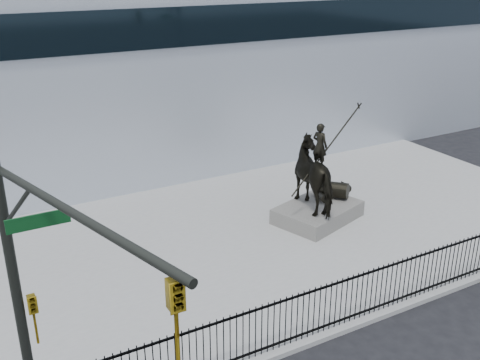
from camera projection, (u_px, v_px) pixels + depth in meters
plaza at (212, 249)px, 19.73m from camera, size 30.00×12.00×0.15m
building at (97, 65)px, 28.66m from camera, size 44.00×14.00×9.00m
picket_fence at (309, 313)px, 14.75m from camera, size 22.10×0.10×1.50m
statue_plinth at (318, 212)px, 21.68m from camera, size 3.70×3.05×0.60m
equestrian_statue at (321, 175)px, 21.15m from camera, size 3.91×3.06×3.46m
traffic_signal_left at (44, 330)px, 9.03m from camera, size 1.52×4.84×7.00m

